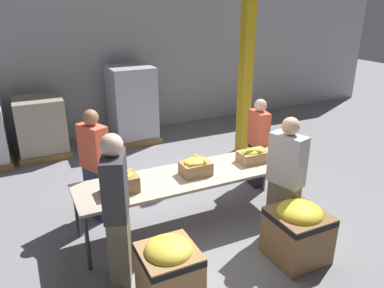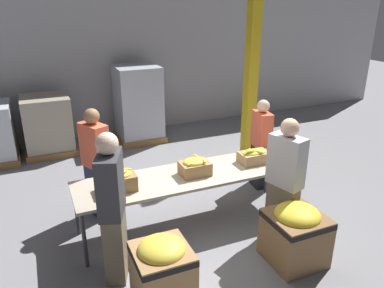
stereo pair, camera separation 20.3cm
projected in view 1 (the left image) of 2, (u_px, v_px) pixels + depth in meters
The scene contains 15 objects.
ground_plane at pixel (192, 223), 5.46m from camera, with size 30.00×30.00×0.00m, color gray.
wall_back at pixel (107, 49), 8.45m from camera, with size 16.00×0.08×4.00m.
sorting_table at pixel (192, 177), 5.19m from camera, with size 3.19×0.86×0.79m.
banana_box_0 at pixel (120, 182), 4.67m from camera, with size 0.43×0.31×0.29m.
banana_box_1 at pixel (196, 166), 5.11m from camera, with size 0.40×0.31×0.26m.
banana_box_2 at pixel (253, 155), 5.54m from camera, with size 0.45×0.31×0.23m.
volunteer_0 at pixel (95, 166), 5.34m from camera, with size 0.39×0.50×1.66m.
volunteer_1 at pixel (117, 211), 4.09m from camera, with size 0.39×0.53×1.79m.
volunteer_2 at pixel (258, 144), 6.33m from camera, with size 0.26×0.44×1.54m.
volunteer_3 at pixel (285, 180), 4.87m from camera, with size 0.35×0.50×1.71m.
donation_bin_0 at pixel (169, 270), 3.91m from camera, with size 0.59×0.59×0.77m.
donation_bin_1 at pixel (298, 230), 4.60m from camera, with size 0.65×0.65×0.76m.
support_pillar at pixel (247, 56), 7.34m from camera, with size 0.22×0.22×4.00m.
pallet_stack_0 at pixel (132, 105), 8.37m from camera, with size 1.02×1.02×1.69m.
pallet_stack_1 at pixel (41, 127), 7.67m from camera, with size 1.01×1.01×1.21m.
Camera 1 is at (-2.02, -4.21, 3.06)m, focal length 35.00 mm.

